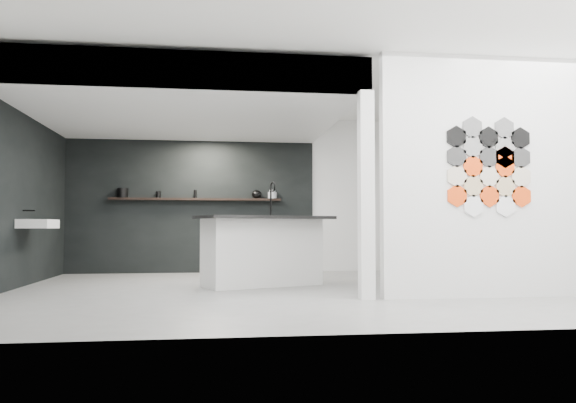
# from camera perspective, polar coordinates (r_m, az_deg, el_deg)

# --- Properties ---
(floor) EXTENTS (7.00, 6.00, 0.01)m
(floor) POSITION_cam_1_polar(r_m,az_deg,el_deg) (7.25, -0.48, -9.05)
(floor) COLOR slate
(partition_panel) EXTENTS (2.45, 0.15, 2.80)m
(partition_panel) POSITION_cam_1_polar(r_m,az_deg,el_deg) (6.91, 19.25, 2.46)
(partition_panel) COLOR silver
(partition_panel) RESTS_ON floor
(bay_clad_back) EXTENTS (4.40, 0.04, 2.35)m
(bay_clad_back) POSITION_cam_1_polar(r_m,az_deg,el_deg) (10.13, -9.86, -0.50)
(bay_clad_back) COLOR black
(bay_clad_back) RESTS_ON floor
(bay_clad_left) EXTENTS (0.04, 4.00, 2.35)m
(bay_clad_left) POSITION_cam_1_polar(r_m,az_deg,el_deg) (8.56, -25.10, 0.10)
(bay_clad_left) COLOR black
(bay_clad_left) RESTS_ON floor
(bulkhead) EXTENTS (4.40, 4.00, 0.40)m
(bulkhead) POSITION_cam_1_polar(r_m,az_deg,el_deg) (8.34, -10.35, 9.49)
(bulkhead) COLOR silver
(bulkhead) RESTS_ON corner_column
(corner_column) EXTENTS (0.16, 0.16, 2.35)m
(corner_column) POSITION_cam_1_polar(r_m,az_deg,el_deg) (6.39, 7.94, 0.72)
(corner_column) COLOR silver
(corner_column) RESTS_ON floor
(fascia_beam) EXTENTS (4.40, 0.16, 0.40)m
(fascia_beam) POSITION_cam_1_polar(r_m,az_deg,el_deg) (6.48, -11.23, 13.04)
(fascia_beam) COLOR silver
(fascia_beam) RESTS_ON corner_column
(wall_basin) EXTENTS (0.40, 0.60, 0.12)m
(wall_basin) POSITION_cam_1_polar(r_m,az_deg,el_deg) (8.29, -24.05, -2.09)
(wall_basin) COLOR silver
(wall_basin) RESTS_ON bay_clad_left
(display_shelf) EXTENTS (3.00, 0.15, 0.04)m
(display_shelf) POSITION_cam_1_polar(r_m,az_deg,el_deg) (10.03, -9.30, 0.23)
(display_shelf) COLOR black
(display_shelf) RESTS_ON bay_clad_back
(kitchen_island) EXTENTS (1.98, 1.41, 1.46)m
(kitchen_island) POSITION_cam_1_polar(r_m,az_deg,el_deg) (7.76, -2.59, -4.93)
(kitchen_island) COLOR silver
(kitchen_island) RESTS_ON floor
(stockpot) EXTENTS (0.24, 0.24, 0.16)m
(stockpot) POSITION_cam_1_polar(r_m,az_deg,el_deg) (10.16, -16.47, 0.84)
(stockpot) COLOR black
(stockpot) RESTS_ON display_shelf
(kettle) EXTENTS (0.22, 0.22, 0.15)m
(kettle) POSITION_cam_1_polar(r_m,az_deg,el_deg) (10.06, -3.20, 0.74)
(kettle) COLOR black
(kettle) RESTS_ON display_shelf
(glass_bowl) EXTENTS (0.18, 0.18, 0.11)m
(glass_bowl) POSITION_cam_1_polar(r_m,az_deg,el_deg) (10.08, -1.61, 0.62)
(glass_bowl) COLOR gray
(glass_bowl) RESTS_ON display_shelf
(glass_vase) EXTENTS (0.11, 0.11, 0.16)m
(glass_vase) POSITION_cam_1_polar(r_m,az_deg,el_deg) (10.08, -1.61, 0.74)
(glass_vase) COLOR gray
(glass_vase) RESTS_ON display_shelf
(bottle_dark) EXTENTS (0.06, 0.06, 0.14)m
(bottle_dark) POSITION_cam_1_polar(r_m,az_deg,el_deg) (10.03, -9.41, 0.76)
(bottle_dark) COLOR black
(bottle_dark) RESTS_ON display_shelf
(utensil_cup) EXTENTS (0.10, 0.10, 0.11)m
(utensil_cup) POSITION_cam_1_polar(r_m,az_deg,el_deg) (10.08, -13.05, 0.68)
(utensil_cup) COLOR black
(utensil_cup) RESTS_ON display_shelf
(hex_tile_cluster) EXTENTS (1.04, 0.02, 1.16)m
(hex_tile_cluster) POSITION_cam_1_polar(r_m,az_deg,el_deg) (6.86, 19.81, 3.38)
(hex_tile_cluster) COLOR #F2420C
(hex_tile_cluster) RESTS_ON partition_panel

